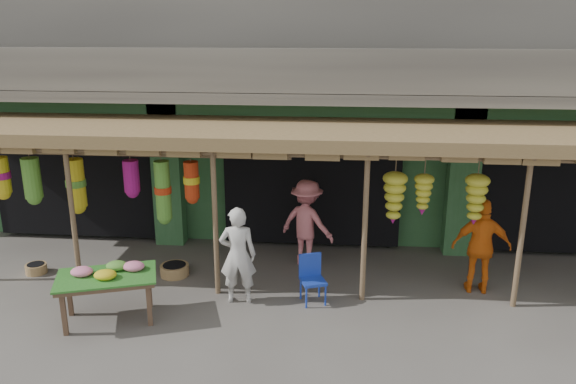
# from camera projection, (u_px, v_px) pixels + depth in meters

# --- Properties ---
(ground) EXTENTS (80.00, 80.00, 0.00)m
(ground) POSITION_uv_depth(u_px,v_px,m) (304.00, 291.00, 9.86)
(ground) COLOR #514C47
(ground) RESTS_ON ground
(building) EXTENTS (16.40, 6.80, 7.00)m
(building) POSITION_uv_depth(u_px,v_px,m) (319.00, 74.00, 13.54)
(building) COLOR gray
(building) RESTS_ON ground
(awning) EXTENTS (14.00, 2.70, 2.79)m
(awning) POSITION_uv_depth(u_px,v_px,m) (302.00, 138.00, 9.90)
(awning) COLOR brown
(awning) RESTS_ON ground
(flower_table) EXTENTS (1.70, 1.32, 0.90)m
(flower_table) POSITION_uv_depth(u_px,v_px,m) (108.00, 277.00, 8.73)
(flower_table) COLOR brown
(flower_table) RESTS_ON ground
(blue_chair) EXTENTS (0.50, 0.51, 0.82)m
(blue_chair) POSITION_uv_depth(u_px,v_px,m) (312.00, 276.00, 9.42)
(blue_chair) COLOR #1A37AC
(blue_chair) RESTS_ON ground
(basket_mid) EXTENTS (0.70, 0.70, 0.21)m
(basket_mid) POSITION_uv_depth(u_px,v_px,m) (175.00, 270.00, 10.47)
(basket_mid) COLOR olive
(basket_mid) RESTS_ON ground
(basket_right) EXTENTS (0.44, 0.44, 0.18)m
(basket_right) POSITION_uv_depth(u_px,v_px,m) (36.00, 269.00, 10.57)
(basket_right) COLOR #966E46
(basket_right) RESTS_ON ground
(person_front) EXTENTS (0.65, 0.46, 1.67)m
(person_front) POSITION_uv_depth(u_px,v_px,m) (238.00, 255.00, 9.28)
(person_front) COLOR beige
(person_front) RESTS_ON ground
(person_vendor) EXTENTS (1.01, 0.47, 1.69)m
(person_vendor) POSITION_uv_depth(u_px,v_px,m) (481.00, 246.00, 9.63)
(person_vendor) COLOR orange
(person_vendor) RESTS_ON ground
(person_shopper) EXTENTS (1.26, 1.05, 1.70)m
(person_shopper) POSITION_uv_depth(u_px,v_px,m) (307.00, 223.00, 10.76)
(person_shopper) COLOR #D16F76
(person_shopper) RESTS_ON ground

